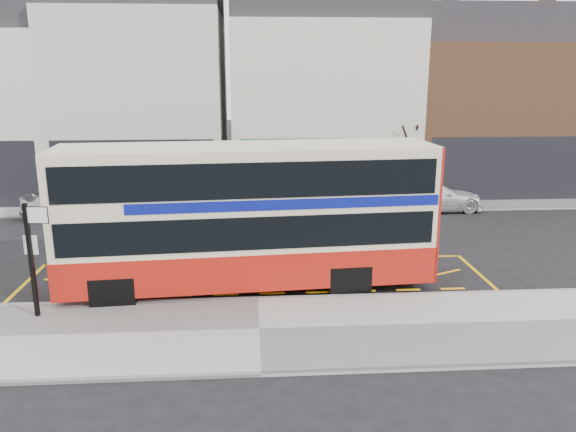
{
  "coord_description": "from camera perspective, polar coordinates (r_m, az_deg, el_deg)",
  "views": [
    {
      "loc": [
        -0.13,
        -14.83,
        6.22
      ],
      "look_at": [
        0.99,
        2.0,
        1.85
      ],
      "focal_mm": 35.0,
      "sensor_mm": 36.0,
      "label": 1
    }
  ],
  "objects": [
    {
      "name": "ground",
      "position": [
        16.08,
        -3.06,
        -8.24
      ],
      "size": [
        120.0,
        120.0,
        0.0
      ],
      "primitive_type": "plane",
      "color": "black",
      "rests_on": "ground"
    },
    {
      "name": "pavement",
      "position": [
        13.96,
        -2.93,
        -11.61
      ],
      "size": [
        40.0,
        4.0,
        0.15
      ],
      "primitive_type": "cube",
      "color": "#A5A39C",
      "rests_on": "ground"
    },
    {
      "name": "kerb",
      "position": [
        15.71,
        -3.05,
        -8.52
      ],
      "size": [
        40.0,
        0.15,
        0.15
      ],
      "primitive_type": "cube",
      "color": "gray",
      "rests_on": "ground"
    },
    {
      "name": "far_pavement",
      "position": [
        26.55,
        -3.41,
        1.12
      ],
      "size": [
        50.0,
        3.0,
        0.15
      ],
      "primitive_type": "cube",
      "color": "#A5A39C",
      "rests_on": "ground"
    },
    {
      "name": "road_markings",
      "position": [
        17.57,
        -3.14,
        -6.21
      ],
      "size": [
        14.0,
        3.4,
        0.01
      ],
      "primitive_type": null,
      "color": "#E2AE0B",
      "rests_on": "ground"
    },
    {
      "name": "terrace_left",
      "position": [
        30.31,
        -14.34,
        12.39
      ],
      "size": [
        8.0,
        8.01,
        11.8
      ],
      "color": "beige",
      "rests_on": "ground"
    },
    {
      "name": "terrace_green_shop",
      "position": [
        30.06,
        3.21,
        12.32
      ],
      "size": [
        9.0,
        8.01,
        11.3
      ],
      "color": "silver",
      "rests_on": "ground"
    },
    {
      "name": "terrace_right",
      "position": [
        32.42,
        19.49,
        10.81
      ],
      "size": [
        9.0,
        8.01,
        10.3
      ],
      "color": "#915A3A",
      "rests_on": "ground"
    },
    {
      "name": "double_decker_bus",
      "position": [
        16.1,
        -3.95,
        0.11
      ],
      "size": [
        10.72,
        3.21,
        4.22
      ],
      "rotation": [
        0.0,
        0.0,
        0.07
      ],
      "color": "beige",
      "rests_on": "ground"
    },
    {
      "name": "bus_stop_post",
      "position": [
        15.32,
        -24.52,
        -3.09
      ],
      "size": [
        0.73,
        0.18,
        2.95
      ],
      "rotation": [
        0.0,
        0.0,
        -0.11
      ],
      "color": "black",
      "rests_on": "pavement"
    },
    {
      "name": "car_silver",
      "position": [
        26.13,
        -20.9,
        1.43
      ],
      "size": [
        4.4,
        2.08,
        1.45
      ],
      "primitive_type": "imported",
      "rotation": [
        0.0,
        0.0,
        1.66
      ],
      "color": "#B5B7BB",
      "rests_on": "ground"
    },
    {
      "name": "car_grey",
      "position": [
        24.26,
        -6.73,
        1.29
      ],
      "size": [
        4.35,
        1.65,
        1.42
      ],
      "primitive_type": "imported",
      "rotation": [
        0.0,
        0.0,
        1.54
      ],
      "color": "#414449",
      "rests_on": "ground"
    },
    {
      "name": "car_white",
      "position": [
        26.45,
        14.43,
        1.95
      ],
      "size": [
        4.7,
        2.12,
        1.34
      ],
      "primitive_type": "imported",
      "rotation": [
        0.0,
        0.0,
        1.63
      ],
      "color": "white",
      "rests_on": "ground"
    },
    {
      "name": "street_tree_right",
      "position": [
        27.43,
        11.48,
        8.13
      ],
      "size": [
        2.24,
        2.24,
        4.85
      ],
      "color": "black",
      "rests_on": "ground"
    }
  ]
}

